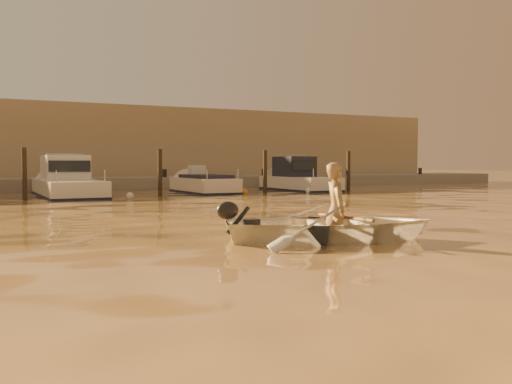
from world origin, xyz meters
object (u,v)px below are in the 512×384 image
moored_boat_4 (299,178)px  waterfront_building (99,147)px  dinghy (331,225)px  moored_boat_3 (204,188)px  moored_boat_2 (68,181)px  person (336,210)px

moored_boat_4 → waterfront_building: 13.71m
dinghy → moored_boat_3: moored_boat_3 is taller
moored_boat_2 → moored_boat_3: moored_boat_2 is taller
dinghy → person: (0.09, -0.04, 0.28)m
person → waterfront_building: bearing=17.5°
dinghy → moored_boat_4: bearing=-9.1°
moored_boat_2 → waterfront_building: (3.60, 11.00, 1.77)m
moored_boat_2 → moored_boat_4: (11.59, 0.00, 0.00)m
moored_boat_2 → waterfront_building: waterfront_building is taller
dinghy → moored_boat_2: moored_boat_2 is taller
moored_boat_3 → moored_boat_4: (5.33, 0.00, 0.40)m
dinghy → moored_boat_2: bearing=27.5°
moored_boat_4 → waterfront_building: size_ratio=0.13×
moored_boat_3 → moored_boat_2: bearing=180.0°
moored_boat_2 → moored_boat_3: bearing=0.0°
moored_boat_4 → person: bearing=-119.4°
dinghy → moored_boat_3: size_ratio=0.70×
dinghy → moored_boat_4: 19.29m
dinghy → moored_boat_4: moored_boat_4 is taller
moored_boat_2 → dinghy: bearing=-83.1°
person → moored_boat_3: person is taller
dinghy → moored_boat_4: size_ratio=0.63×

